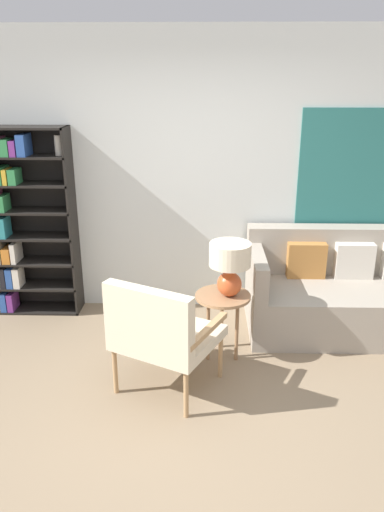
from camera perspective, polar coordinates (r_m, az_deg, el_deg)
The scene contains 7 objects.
ground_plane at distance 3.57m, azimuth -1.07°, elevation -19.56°, with size 14.00×14.00×0.00m, color #847056.
wall_back at distance 4.86m, azimuth 0.25°, elevation 9.14°, with size 6.40×0.08×2.70m.
bookshelf at distance 5.11m, azimuth -19.51°, elevation 3.89°, with size 0.90×0.30×1.83m.
armchair at distance 3.66m, azimuth -3.68°, elevation -8.45°, with size 0.90×0.88×0.91m.
couch at distance 4.94m, azimuth 18.12°, elevation -4.09°, with size 2.00×0.91×0.91m.
side_table at distance 4.15m, azimuth 3.53°, elevation -5.39°, with size 0.46×0.46×0.57m.
table_lamp at distance 4.00m, azimuth 4.36°, elevation -0.79°, with size 0.34×0.34×0.45m.
Camera 1 is at (0.13, -2.74, 2.28)m, focal length 35.00 mm.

